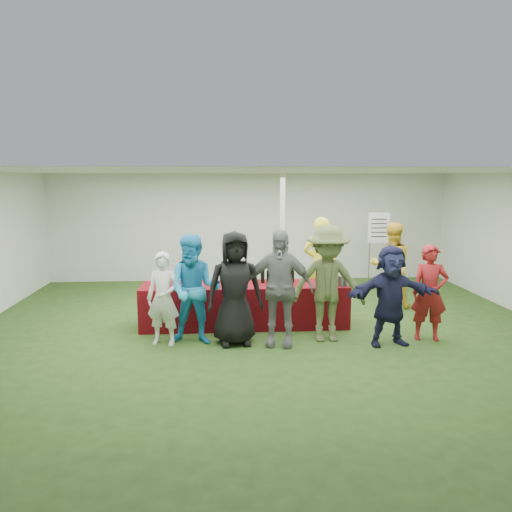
{
  "coord_description": "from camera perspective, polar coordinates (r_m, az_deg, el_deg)",
  "views": [
    {
      "loc": [
        -0.69,
        -8.56,
        2.6
      ],
      "look_at": [
        -0.11,
        -0.04,
        1.25
      ],
      "focal_mm": 35.0,
      "sensor_mm": 36.0,
      "label": 1
    }
  ],
  "objects": [
    {
      "name": "ground",
      "position": [
        8.98,
        0.69,
        -7.86
      ],
      "size": [
        60.0,
        60.0,
        0.0
      ],
      "primitive_type": "plane",
      "color": "#284719",
      "rests_on": "ground"
    },
    {
      "name": "customer_6",
      "position": [
        8.47,
        19.23,
        -3.99
      ],
      "size": [
        0.63,
        0.48,
        1.55
      ],
      "primitive_type": "imported",
      "rotation": [
        0.0,
        0.0,
        -0.21
      ],
      "color": "maroon",
      "rests_on": "ground"
    },
    {
      "name": "wine_list_sign",
      "position": [
        11.85,
        13.83,
        2.5
      ],
      "size": [
        0.5,
        0.03,
        1.8
      ],
      "color": "slate",
      "rests_on": "ground"
    },
    {
      "name": "water_bottle",
      "position": [
        8.79,
        -1.25,
        -2.48
      ],
      "size": [
        0.07,
        0.07,
        0.23
      ],
      "color": "silver",
      "rests_on": "serving_table"
    },
    {
      "name": "customer_1",
      "position": [
        7.85,
        -7.05,
        -3.84
      ],
      "size": [
        0.92,
        0.76,
        1.74
      ],
      "primitive_type": "imported",
      "rotation": [
        0.0,
        0.0,
        -0.13
      ],
      "color": "#1E8EC7",
      "rests_on": "ground"
    },
    {
      "name": "staff_pourer",
      "position": [
        9.66,
        7.38,
        -1.04
      ],
      "size": [
        0.79,
        0.66,
        1.86
      ],
      "primitive_type": "imported",
      "rotation": [
        0.0,
        0.0,
        2.77
      ],
      "color": "yellow",
      "rests_on": "ground"
    },
    {
      "name": "serving_table",
      "position": [
        8.82,
        -1.3,
        -5.64
      ],
      "size": [
        3.6,
        0.8,
        0.75
      ],
      "primitive_type": "cube",
      "color": "#65080C",
      "rests_on": "ground"
    },
    {
      "name": "customer_3",
      "position": [
        7.72,
        2.63,
        -3.66
      ],
      "size": [
        1.14,
        0.67,
        1.82
      ],
      "primitive_type": "imported",
      "rotation": [
        0.0,
        0.0,
        -0.22
      ],
      "color": "slate",
      "rests_on": "ground"
    },
    {
      "name": "dump_bucket",
      "position": [
        8.74,
        9.8,
        -2.78
      ],
      "size": [
        0.22,
        0.22,
        0.18
      ],
      "primitive_type": "cylinder",
      "color": "slate",
      "rests_on": "serving_table"
    },
    {
      "name": "customer_5",
      "position": [
        8.02,
        15.12,
        -4.38
      ],
      "size": [
        1.5,
        0.6,
        1.58
      ],
      "primitive_type": "imported",
      "rotation": [
        0.0,
        0.0,
        0.09
      ],
      "color": "#181A39",
      "rests_on": "ground"
    },
    {
      "name": "customer_0",
      "position": [
        7.92,
        -10.53,
        -4.82
      ],
      "size": [
        0.61,
        0.48,
        1.47
      ],
      "primitive_type": "imported",
      "rotation": [
        0.0,
        0.0,
        -0.27
      ],
      "color": "silver",
      "rests_on": "ground"
    },
    {
      "name": "customer_4",
      "position": [
        8.0,
        8.18,
        -3.16
      ],
      "size": [
        1.22,
        0.73,
        1.86
      ],
      "primitive_type": "imported",
      "rotation": [
        0.0,
        0.0,
        -0.03
      ],
      "color": "#4A562D",
      "rests_on": "ground"
    },
    {
      "name": "tent",
      "position": [
        9.91,
        3.03,
        1.72
      ],
      "size": [
        10.0,
        10.0,
        10.0
      ],
      "color": "white",
      "rests_on": "ground"
    },
    {
      "name": "bar_towel",
      "position": [
        8.97,
        8.24,
        -2.92
      ],
      "size": [
        0.25,
        0.18,
        0.03
      ],
      "primitive_type": "cube",
      "color": "white",
      "rests_on": "serving_table"
    },
    {
      "name": "customer_2",
      "position": [
        7.78,
        -2.45,
        -3.71
      ],
      "size": [
        0.94,
        0.68,
        1.79
      ],
      "primitive_type": "imported",
      "rotation": [
        0.0,
        0.0,
        0.13
      ],
      "color": "black",
      "rests_on": "ground"
    },
    {
      "name": "wine_bottles",
      "position": [
        8.87,
        2.4,
        -2.27
      ],
      "size": [
        0.6,
        0.13,
        0.32
      ],
      "color": "black",
      "rests_on": "serving_table"
    },
    {
      "name": "staff_back",
      "position": [
        10.35,
        15.17,
        -1.02
      ],
      "size": [
        0.9,
        0.74,
        1.72
      ],
      "primitive_type": "imported",
      "rotation": [
        0.0,
        0.0,
        3.02
      ],
      "color": "yellow",
      "rests_on": "ground"
    },
    {
      "name": "wine_glasses",
      "position": [
        8.46,
        -7.2,
        -2.95
      ],
      "size": [
        1.18,
        0.09,
        0.16
      ],
      "color": "silver",
      "rests_on": "serving_table"
    }
  ]
}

